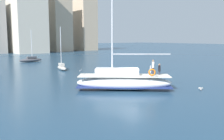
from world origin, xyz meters
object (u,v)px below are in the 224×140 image
(main_sailboat, at_px, (123,81))
(moored_cutter_left, at_px, (31,60))
(seagull, at_px, (200,88))
(moored_sloop_far, at_px, (62,67))

(main_sailboat, xyz_separation_m, moored_cutter_left, (2.40, 34.28, -0.37))
(main_sailboat, bearing_deg, seagull, -39.05)
(seagull, bearing_deg, moored_sloop_far, 100.19)
(seagull, bearing_deg, moored_cutter_left, 95.28)
(main_sailboat, height_order, seagull, main_sailboat)
(moored_sloop_far, bearing_deg, moored_cutter_left, 88.31)
(moored_sloop_far, distance_m, seagull, 23.20)
(moored_sloop_far, relative_size, seagull, 6.69)
(seagull, bearing_deg, main_sailboat, 140.95)
(main_sailboat, height_order, moored_sloop_far, main_sailboat)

